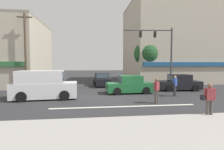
{
  "coord_description": "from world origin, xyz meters",
  "views": [
    {
      "loc": [
        -2.05,
        -13.87,
        2.59
      ],
      "look_at": [
        -0.1,
        2.0,
        1.6
      ],
      "focal_mm": 28.0,
      "sensor_mm": 36.0,
      "label": 1
    }
  ],
  "objects_px": {
    "van_approaching_near": "(44,85)",
    "pedestrian_mid_crossing": "(157,89)",
    "pedestrian_foreground_with_bag": "(209,98)",
    "traffic_light_mast": "(162,48)",
    "utility_pole_near_left": "(26,51)",
    "sedan_parked_curbside": "(130,85)",
    "sedan_crossing_center": "(102,80)",
    "sedan_waiting_far": "(179,83)",
    "street_tree": "(147,54)",
    "pedestrian_far_side": "(175,85)"
  },
  "relations": [
    {
      "from": "street_tree",
      "to": "pedestrian_far_side",
      "type": "bearing_deg",
      "value": -92.54
    },
    {
      "from": "street_tree",
      "to": "traffic_light_mast",
      "type": "distance_m",
      "value": 4.69
    },
    {
      "from": "utility_pole_near_left",
      "to": "pedestrian_far_side",
      "type": "height_order",
      "value": "utility_pole_near_left"
    },
    {
      "from": "pedestrian_mid_crossing",
      "to": "street_tree",
      "type": "bearing_deg",
      "value": 75.24
    },
    {
      "from": "utility_pole_near_left",
      "to": "pedestrian_mid_crossing",
      "type": "relative_size",
      "value": 4.46
    },
    {
      "from": "street_tree",
      "to": "traffic_light_mast",
      "type": "height_order",
      "value": "traffic_light_mast"
    },
    {
      "from": "traffic_light_mast",
      "to": "pedestrian_foreground_with_bag",
      "type": "bearing_deg",
      "value": -98.91
    },
    {
      "from": "van_approaching_near",
      "to": "sedan_parked_curbside",
      "type": "height_order",
      "value": "van_approaching_near"
    },
    {
      "from": "traffic_light_mast",
      "to": "sedan_parked_curbside",
      "type": "distance_m",
      "value": 5.27
    },
    {
      "from": "van_approaching_near",
      "to": "pedestrian_mid_crossing",
      "type": "height_order",
      "value": "van_approaching_near"
    },
    {
      "from": "street_tree",
      "to": "sedan_waiting_far",
      "type": "relative_size",
      "value": 1.32
    },
    {
      "from": "van_approaching_near",
      "to": "sedan_parked_curbside",
      "type": "relative_size",
      "value": 1.13
    },
    {
      "from": "utility_pole_near_left",
      "to": "pedestrian_far_side",
      "type": "distance_m",
      "value": 13.97
    },
    {
      "from": "traffic_light_mast",
      "to": "pedestrian_mid_crossing",
      "type": "distance_m",
      "value": 7.26
    },
    {
      "from": "van_approaching_near",
      "to": "traffic_light_mast",
      "type": "bearing_deg",
      "value": 17.7
    },
    {
      "from": "traffic_light_mast",
      "to": "street_tree",
      "type": "bearing_deg",
      "value": 90.1
    },
    {
      "from": "traffic_light_mast",
      "to": "van_approaching_near",
      "type": "relative_size",
      "value": 1.31
    },
    {
      "from": "pedestrian_foreground_with_bag",
      "to": "van_approaching_near",
      "type": "bearing_deg",
      "value": 147.64
    },
    {
      "from": "street_tree",
      "to": "traffic_light_mast",
      "type": "xyz_separation_m",
      "value": [
        0.01,
        -4.68,
        0.29
      ]
    },
    {
      "from": "van_approaching_near",
      "to": "sedan_parked_curbside",
      "type": "bearing_deg",
      "value": 14.28
    },
    {
      "from": "sedan_parked_curbside",
      "to": "pedestrian_mid_crossing",
      "type": "height_order",
      "value": "pedestrian_mid_crossing"
    },
    {
      "from": "sedan_crossing_center",
      "to": "sedan_waiting_far",
      "type": "bearing_deg",
      "value": -32.65
    },
    {
      "from": "pedestrian_mid_crossing",
      "to": "pedestrian_far_side",
      "type": "bearing_deg",
      "value": 43.33
    },
    {
      "from": "traffic_light_mast",
      "to": "sedan_crossing_center",
      "type": "relative_size",
      "value": 1.49
    },
    {
      "from": "street_tree",
      "to": "pedestrian_mid_crossing",
      "type": "relative_size",
      "value": 3.32
    },
    {
      "from": "street_tree",
      "to": "sedan_waiting_far",
      "type": "distance_m",
      "value": 6.32
    },
    {
      "from": "traffic_light_mast",
      "to": "van_approaching_near",
      "type": "bearing_deg",
      "value": -162.3
    },
    {
      "from": "pedestrian_foreground_with_bag",
      "to": "traffic_light_mast",
      "type": "bearing_deg",
      "value": 81.09
    },
    {
      "from": "sedan_crossing_center",
      "to": "sedan_parked_curbside",
      "type": "bearing_deg",
      "value": -69.77
    },
    {
      "from": "traffic_light_mast",
      "to": "pedestrian_far_side",
      "type": "bearing_deg",
      "value": -95.97
    },
    {
      "from": "utility_pole_near_left",
      "to": "sedan_crossing_center",
      "type": "relative_size",
      "value": 1.79
    },
    {
      "from": "sedan_parked_curbside",
      "to": "pedestrian_foreground_with_bag",
      "type": "bearing_deg",
      "value": -73.76
    },
    {
      "from": "pedestrian_foreground_with_bag",
      "to": "pedestrian_far_side",
      "type": "relative_size",
      "value": 1.0
    },
    {
      "from": "street_tree",
      "to": "sedan_crossing_center",
      "type": "xyz_separation_m",
      "value": [
        -5.75,
        -0.51,
        -3.17
      ]
    },
    {
      "from": "utility_pole_near_left",
      "to": "traffic_light_mast",
      "type": "bearing_deg",
      "value": -3.83
    },
    {
      "from": "van_approaching_near",
      "to": "street_tree",
      "type": "bearing_deg",
      "value": 37.35
    },
    {
      "from": "van_approaching_near",
      "to": "sedan_waiting_far",
      "type": "height_order",
      "value": "van_approaching_near"
    },
    {
      "from": "van_approaching_near",
      "to": "pedestrian_mid_crossing",
      "type": "relative_size",
      "value": 2.83
    },
    {
      "from": "pedestrian_foreground_with_bag",
      "to": "pedestrian_mid_crossing",
      "type": "height_order",
      "value": "same"
    },
    {
      "from": "sedan_parked_curbside",
      "to": "pedestrian_far_side",
      "type": "bearing_deg",
      "value": -31.37
    },
    {
      "from": "utility_pole_near_left",
      "to": "traffic_light_mast",
      "type": "height_order",
      "value": "utility_pole_near_left"
    },
    {
      "from": "traffic_light_mast",
      "to": "sedan_parked_curbside",
      "type": "xyz_separation_m",
      "value": [
        -3.63,
        -1.61,
        -3.46
      ]
    },
    {
      "from": "street_tree",
      "to": "pedestrian_far_side",
      "type": "relative_size",
      "value": 3.32
    },
    {
      "from": "van_approaching_near",
      "to": "pedestrian_mid_crossing",
      "type": "xyz_separation_m",
      "value": [
        7.77,
        -2.5,
        -0.06
      ]
    },
    {
      "from": "sedan_waiting_far",
      "to": "sedan_crossing_center",
      "type": "bearing_deg",
      "value": 147.35
    },
    {
      "from": "sedan_waiting_far",
      "to": "pedestrian_far_side",
      "type": "xyz_separation_m",
      "value": [
        -1.96,
        -3.05,
        0.24
      ]
    },
    {
      "from": "utility_pole_near_left",
      "to": "van_approaching_near",
      "type": "distance_m",
      "value": 5.81
    },
    {
      "from": "traffic_light_mast",
      "to": "pedestrian_mid_crossing",
      "type": "bearing_deg",
      "value": -115.42
    },
    {
      "from": "traffic_light_mast",
      "to": "sedan_waiting_far",
      "type": "distance_m",
      "value": 3.85
    },
    {
      "from": "traffic_light_mast",
      "to": "pedestrian_far_side",
      "type": "xyz_separation_m",
      "value": [
        -0.38,
        -3.59,
        -3.22
      ]
    }
  ]
}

